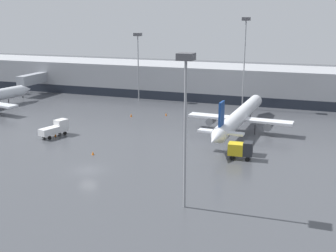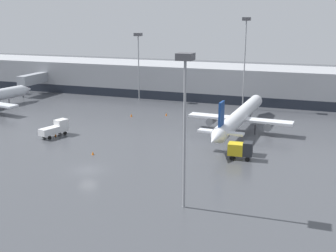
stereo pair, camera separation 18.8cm
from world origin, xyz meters
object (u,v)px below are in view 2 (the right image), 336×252
traffic_cone_3 (93,153)px  apron_light_mast_1 (138,47)px  traffic_cone_1 (55,134)px  traffic_cone_2 (131,115)px  traffic_cone_4 (166,114)px  apron_light_mast_3 (246,39)px  service_truck_0 (56,128)px  service_truck_1 (241,149)px  apron_light_mast_5 (185,88)px  parked_jet_0 (240,116)px

traffic_cone_3 → apron_light_mast_1: apron_light_mast_1 is taller
traffic_cone_1 → traffic_cone_2: traffic_cone_1 is taller
traffic_cone_4 → apron_light_mast_3: bearing=40.6°
service_truck_0 → traffic_cone_4: (14.01, 23.12, -1.24)m
traffic_cone_2 → apron_light_mast_1: 23.83m
service_truck_1 → apron_light_mast_5: size_ratio=0.22×
parked_jet_0 → traffic_cone_3: size_ratio=65.57×
service_truck_0 → traffic_cone_2: service_truck_0 is taller
traffic_cone_1 → traffic_cone_3: (12.20, -7.24, -0.08)m
parked_jet_0 → apron_light_mast_1: bearing=56.8°
traffic_cone_3 → traffic_cone_4: 30.63m
service_truck_1 → traffic_cone_3: (-23.34, -6.12, -1.37)m
traffic_cone_1 → traffic_cone_2: size_ratio=1.03×
apron_light_mast_5 → parked_jet_0: bearing=90.0°
traffic_cone_1 → apron_light_mast_5: bearing=-32.8°
traffic_cone_4 → apron_light_mast_5: apron_light_mast_5 is taller
traffic_cone_1 → traffic_cone_2: (6.86, 19.63, -0.01)m
traffic_cone_4 → traffic_cone_3: bearing=-93.3°
parked_jet_0 → apron_light_mast_5: 37.86m
parked_jet_0 → apron_light_mast_1: apron_light_mast_1 is taller
service_truck_0 → service_truck_1: bearing=-76.3°
parked_jet_0 → traffic_cone_2: (-25.46, 4.38, -2.74)m
service_truck_0 → traffic_cone_2: size_ratio=8.39×
parked_jet_0 → traffic_cone_4: size_ratio=61.42×
traffic_cone_4 → apron_light_mast_5: size_ratio=0.03×
traffic_cone_4 → apron_light_mast_3: size_ratio=0.03×
service_truck_1 → traffic_cone_2: size_ratio=5.39×
service_truck_0 → traffic_cone_4: 27.07m
traffic_cone_1 → traffic_cone_2: 20.80m
traffic_cone_3 → apron_light_mast_1: bearing=104.2°
service_truck_1 → apron_light_mast_3: (-6.30, 37.55, 15.23)m
service_truck_0 → apron_light_mast_5: 40.74m
service_truck_1 → apron_light_mast_3: apron_light_mast_3 is taller
traffic_cone_2 → apron_light_mast_5: 49.88m
parked_jet_0 → traffic_cone_1: 35.85m
apron_light_mast_5 → apron_light_mast_3: bearing=93.1°
parked_jet_0 → apron_light_mast_5: size_ratio=2.13×
apron_light_mast_5 → traffic_cone_4: bearing=112.6°
apron_light_mast_3 → apron_light_mast_5: size_ratio=1.20×
traffic_cone_1 → apron_light_mast_1: size_ratio=0.04×
traffic_cone_2 → apron_light_mast_5: (25.48, -40.49, 14.11)m
traffic_cone_4 → apron_light_mast_1: (-13.22, 14.74, 13.85)m
traffic_cone_2 → apron_light_mast_3: apron_light_mast_3 is taller
apron_light_mast_5 → service_truck_1: bearing=80.8°
traffic_cone_3 → apron_light_mast_1: 48.76m
parked_jet_0 → traffic_cone_2: parked_jet_0 is taller
service_truck_0 → apron_light_mast_3: 49.02m
traffic_cone_3 → apron_light_mast_3: size_ratio=0.03×
service_truck_0 → traffic_cone_3: 14.38m
service_truck_1 → traffic_cone_4: 32.63m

